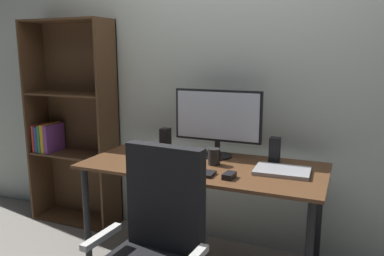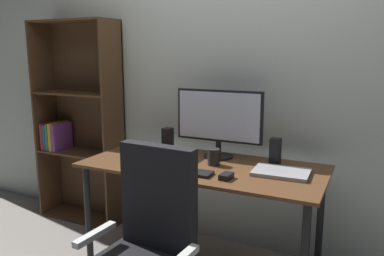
% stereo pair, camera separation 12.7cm
% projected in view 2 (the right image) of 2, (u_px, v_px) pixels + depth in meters
% --- Properties ---
extents(back_wall, '(6.40, 0.10, 2.60)m').
position_uv_depth(back_wall, '(232.00, 72.00, 2.78)').
color(back_wall, beige).
rests_on(back_wall, ground).
extents(desk, '(1.52, 0.70, 0.74)m').
position_uv_depth(desk, '(202.00, 177.00, 2.44)').
color(desk, '#56351E').
rests_on(desk, ground).
extents(monitor, '(0.60, 0.20, 0.46)m').
position_uv_depth(monitor, '(219.00, 119.00, 2.55)').
color(monitor, black).
rests_on(monitor, desk).
extents(keyboard, '(0.29, 0.11, 0.02)m').
position_uv_depth(keyboard, '(189.00, 172.00, 2.25)').
color(keyboard, black).
rests_on(keyboard, desk).
extents(mouse, '(0.06, 0.10, 0.03)m').
position_uv_depth(mouse, '(226.00, 176.00, 2.14)').
color(mouse, black).
rests_on(mouse, desk).
extents(coffee_mug, '(0.09, 0.08, 0.10)m').
position_uv_depth(coffee_mug, '(214.00, 157.00, 2.41)').
color(coffee_mug, black).
rests_on(coffee_mug, desk).
extents(laptop, '(0.33, 0.24, 0.02)m').
position_uv_depth(laptop, '(281.00, 172.00, 2.23)').
color(laptop, '#99999E').
rests_on(laptop, desk).
extents(speaker_left, '(0.06, 0.07, 0.17)m').
position_uv_depth(speaker_left, '(168.00, 140.00, 2.74)').
color(speaker_left, black).
rests_on(speaker_left, desk).
extents(speaker_right, '(0.06, 0.07, 0.17)m').
position_uv_depth(speaker_right, '(275.00, 152.00, 2.41)').
color(speaker_right, black).
rests_on(speaker_right, desk).
extents(bookshelf, '(0.76, 0.28, 1.70)m').
position_uv_depth(bookshelf, '(79.00, 125.00, 3.28)').
color(bookshelf, '#4C331E').
rests_on(bookshelf, ground).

